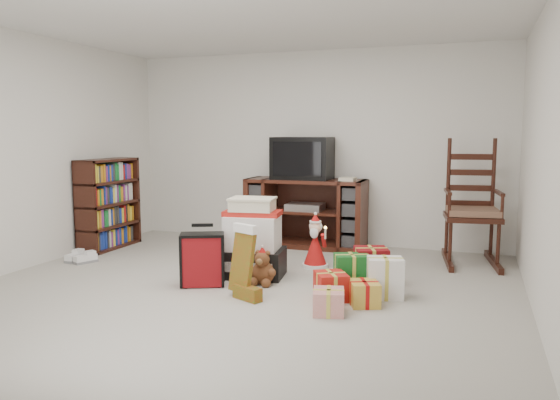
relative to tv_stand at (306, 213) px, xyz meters
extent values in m
cube|color=#A4A097|center=(0.01, -2.20, -0.44)|extent=(5.00, 5.00, 0.01)
cube|color=silver|center=(0.01, -2.20, 2.07)|extent=(5.00, 5.00, 0.01)
cube|color=white|center=(0.01, 0.30, 0.82)|extent=(5.00, 0.01, 2.50)
cube|color=white|center=(0.01, -4.70, 0.82)|extent=(5.00, 0.01, 2.50)
cube|color=white|center=(-2.49, -2.20, 0.82)|extent=(0.01, 5.00, 2.50)
cube|color=white|center=(2.51, -2.20, 0.82)|extent=(0.01, 5.00, 2.50)
cube|color=#3F1B12|center=(0.00, 0.00, 0.00)|extent=(1.52, 0.55, 0.86)
cube|color=#B3B3B5|center=(0.00, -0.03, 0.08)|extent=(0.46, 0.33, 0.09)
cube|color=#35140E|center=(-2.31, -0.94, 0.13)|extent=(0.31, 0.92, 1.12)
cube|color=#35140E|center=(2.01, -0.29, 0.09)|extent=(0.65, 0.63, 0.06)
cube|color=brown|center=(2.01, -0.29, 0.16)|extent=(0.60, 0.58, 0.07)
cube|color=#35140E|center=(2.01, -0.04, 0.57)|extent=(0.49, 0.13, 0.89)
cube|color=#35140E|center=(2.01, -0.29, -0.40)|extent=(0.70, 1.03, 0.07)
cube|color=black|center=(-0.07, -1.60, -0.29)|extent=(0.68, 0.54, 0.28)
cube|color=white|center=(-0.07, -1.60, 0.02)|extent=(0.58, 0.47, 0.34)
cube|color=#B31C14|center=(-0.07, -1.60, 0.21)|extent=(0.60, 0.38, 0.05)
cube|color=beige|center=(-0.07, -1.60, 0.29)|extent=(0.46, 0.38, 0.11)
cube|color=maroon|center=(-0.38, -2.09, -0.18)|extent=(0.44, 0.35, 0.51)
cube|color=black|center=(-0.38, -2.00, 0.14)|extent=(0.20, 0.11, 0.03)
ellipsoid|color=brown|center=(0.14, -1.84, -0.32)|extent=(0.22, 0.19, 0.23)
sphere|color=brown|center=(0.14, -1.87, -0.19)|extent=(0.15, 0.15, 0.15)
cone|color=#B31413|center=(0.42, -1.03, -0.24)|extent=(0.27, 0.27, 0.39)
sphere|color=beige|center=(0.42, -1.03, 0.00)|extent=(0.13, 0.13, 0.13)
cone|color=#B31413|center=(0.42, -1.03, 0.10)|extent=(0.12, 0.12, 0.10)
cylinder|color=silver|center=(0.56, -1.13, -0.04)|extent=(0.02, 0.02, 0.12)
cone|color=#B31413|center=(-0.46, -1.07, -0.25)|extent=(0.26, 0.26, 0.37)
sphere|color=beige|center=(-0.46, -1.07, -0.01)|extent=(0.13, 0.13, 0.13)
cone|color=#B31413|center=(-0.46, -1.07, 0.08)|extent=(0.11, 0.11, 0.09)
cylinder|color=silver|center=(-0.32, -1.17, -0.05)|extent=(0.02, 0.02, 0.11)
cube|color=white|center=(-2.21, -1.70, -0.39)|extent=(0.12, 0.26, 0.09)
cube|color=white|center=(-2.05, -1.70, -0.39)|extent=(0.20, 0.28, 0.09)
cube|color=#B31C14|center=(0.85, -2.02, -0.29)|extent=(0.28, 0.28, 0.28)
cube|color=#1B6D26|center=(1.06, -1.75, -0.29)|extent=(0.28, 0.28, 0.28)
cube|color=gold|center=(1.11, -2.18, -0.29)|extent=(0.28, 0.28, 0.28)
cube|color=silver|center=(0.79, -2.40, -0.29)|extent=(0.28, 0.28, 0.28)
cube|color=white|center=(1.33, -1.97, -0.29)|extent=(0.28, 0.28, 0.28)
cube|color=maroon|center=(1.27, -1.54, -0.29)|extent=(0.28, 0.28, 0.28)
cube|color=black|center=(-0.04, 0.00, 0.70)|extent=(0.74, 0.53, 0.53)
cube|color=black|center=(-0.04, -0.26, 0.70)|extent=(0.62, 0.04, 0.42)
camera|label=1|loc=(2.02, -6.60, 1.02)|focal=35.00mm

